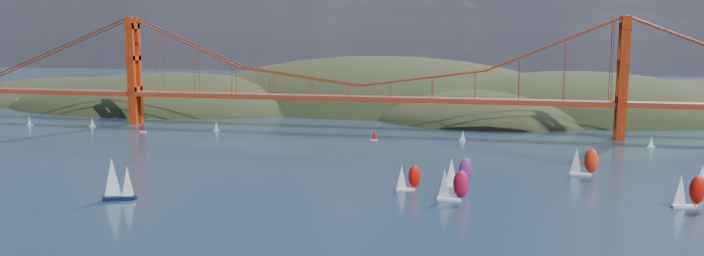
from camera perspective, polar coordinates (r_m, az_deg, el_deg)
name	(u,v)px	position (r m, az deg, el deg)	size (l,w,h in m)	color
ground	(208,242)	(167.30, -11.91, -9.23)	(1200.00, 1200.00, 0.00)	black
headlands	(463,129)	(428.65, 9.19, -0.09)	(725.00, 225.00, 96.00)	black
bridge	(356,64)	(332.72, 0.37, 5.32)	(552.00, 12.00, 55.00)	maroon
sloop_navy	(117,180)	(211.77, -18.96, -4.08)	(9.34, 6.75, 13.72)	black
racer_0	(408,177)	(212.82, 4.65, -4.10)	(7.86, 4.60, 8.81)	white
racer_1	(452,184)	(201.44, 8.33, -4.66)	(9.20, 3.95, 10.46)	white
racer_2	(689,191)	(213.74, 26.19, -4.69)	(9.29, 4.85, 10.43)	silver
racer_3	(583,161)	(245.78, 18.67, -2.61)	(9.51, 4.34, 10.76)	silver
racer_rwb	(458,171)	(219.64, 8.82, -3.59)	(9.26, 5.87, 10.35)	white
distant_boat_0	(29,121)	(389.19, -25.24, 0.56)	(3.00, 2.00, 4.70)	silver
distant_boat_1	(92,122)	(370.99, -20.79, 0.47)	(3.00, 2.00, 4.70)	silver
distant_boat_2	(143,127)	(344.18, -16.99, 0.07)	(3.00, 2.00, 4.70)	silver
distant_boat_3	(216,126)	(338.32, -11.20, 0.14)	(3.00, 2.00, 4.70)	silver
distant_boat_4	(651,142)	(313.45, 23.62, -1.06)	(3.00, 2.00, 4.70)	silver
distant_boat_8	(463,136)	(307.27, 9.20, -0.64)	(3.00, 2.00, 4.70)	silver
distant_boat_9	(374,135)	(305.27, 1.85, -0.59)	(3.00, 2.00, 4.70)	silver
gull	(17,99)	(229.16, -26.10, 2.15)	(0.90, 0.25, 0.17)	white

